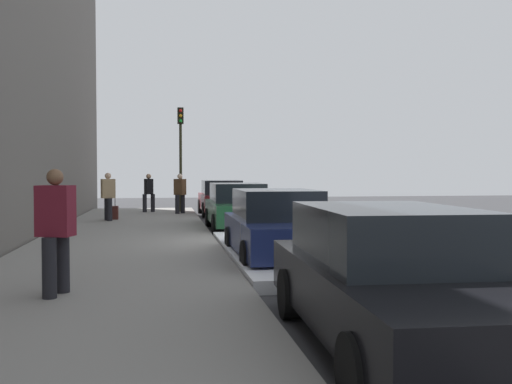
{
  "coord_description": "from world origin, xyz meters",
  "views": [
    {
      "loc": [
        13.94,
        -2.31,
        1.89
      ],
      "look_at": [
        -1.63,
        0.18,
        1.33
      ],
      "focal_mm": 40.42,
      "sensor_mm": 36.0,
      "label": 1
    }
  ],
  "objects_px": {
    "pedestrian_brown_coat": "(180,192)",
    "pedestrian_black_coat": "(149,192)",
    "parked_car_green": "(238,207)",
    "pedestrian_burgundy_coat": "(56,228)",
    "traffic_light_pole": "(181,142)",
    "parked_car_maroon": "(222,198)",
    "parked_car_black": "(392,278)",
    "pedestrian_tan_coat": "(108,195)",
    "parked_car_navy": "(278,226)",
    "rolling_suitcase": "(115,213)"
  },
  "relations": [
    {
      "from": "parked_car_black",
      "to": "parked_car_maroon",
      "type": "bearing_deg",
      "value": 179.73
    },
    {
      "from": "parked_car_maroon",
      "to": "pedestrian_burgundy_coat",
      "type": "xyz_separation_m",
      "value": [
        16.46,
        -3.98,
        0.34
      ]
    },
    {
      "from": "parked_car_maroon",
      "to": "parked_car_navy",
      "type": "bearing_deg",
      "value": -0.59
    },
    {
      "from": "pedestrian_burgundy_coat",
      "to": "traffic_light_pole",
      "type": "xyz_separation_m",
      "value": [
        -16.83,
        2.22,
        2.09
      ]
    },
    {
      "from": "parked_car_green",
      "to": "pedestrian_brown_coat",
      "type": "xyz_separation_m",
      "value": [
        -5.68,
        -1.7,
        0.27
      ]
    },
    {
      "from": "parked_car_maroon",
      "to": "pedestrian_burgundy_coat",
      "type": "height_order",
      "value": "pedestrian_burgundy_coat"
    },
    {
      "from": "rolling_suitcase",
      "to": "parked_car_maroon",
      "type": "bearing_deg",
      "value": 127.88
    },
    {
      "from": "parked_car_green",
      "to": "rolling_suitcase",
      "type": "height_order",
      "value": "parked_car_green"
    },
    {
      "from": "parked_car_black",
      "to": "pedestrian_tan_coat",
      "type": "height_order",
      "value": "pedestrian_tan_coat"
    },
    {
      "from": "parked_car_maroon",
      "to": "pedestrian_tan_coat",
      "type": "distance_m",
      "value": 5.88
    },
    {
      "from": "parked_car_navy",
      "to": "parked_car_black",
      "type": "relative_size",
      "value": 0.89
    },
    {
      "from": "pedestrian_black_coat",
      "to": "pedestrian_brown_coat",
      "type": "bearing_deg",
      "value": 50.65
    },
    {
      "from": "parked_car_black",
      "to": "pedestrian_burgundy_coat",
      "type": "bearing_deg",
      "value": -124.02
    },
    {
      "from": "parked_car_maroon",
      "to": "traffic_light_pole",
      "type": "height_order",
      "value": "traffic_light_pole"
    },
    {
      "from": "pedestrian_brown_coat",
      "to": "pedestrian_black_coat",
      "type": "relative_size",
      "value": 1.0
    },
    {
      "from": "parked_car_green",
      "to": "pedestrian_brown_coat",
      "type": "height_order",
      "value": "pedestrian_brown_coat"
    },
    {
      "from": "parked_car_navy",
      "to": "traffic_light_pole",
      "type": "relative_size",
      "value": 0.94
    },
    {
      "from": "pedestrian_brown_coat",
      "to": "parked_car_navy",
      "type": "bearing_deg",
      "value": 7.76
    },
    {
      "from": "rolling_suitcase",
      "to": "pedestrian_brown_coat",
      "type": "bearing_deg",
      "value": 136.53
    },
    {
      "from": "pedestrian_burgundy_coat",
      "to": "pedestrian_black_coat",
      "type": "xyz_separation_m",
      "value": [
        -16.78,
        0.85,
        -0.07
      ]
    },
    {
      "from": "pedestrian_tan_coat",
      "to": "parked_car_navy",
      "type": "bearing_deg",
      "value": 24.91
    },
    {
      "from": "parked_car_black",
      "to": "pedestrian_tan_coat",
      "type": "relative_size",
      "value": 2.8
    },
    {
      "from": "parked_car_black",
      "to": "pedestrian_burgundy_coat",
      "type": "relative_size",
      "value": 2.68
    },
    {
      "from": "pedestrian_brown_coat",
      "to": "pedestrian_tan_coat",
      "type": "bearing_deg",
      "value": -40.21
    },
    {
      "from": "parked_car_maroon",
      "to": "pedestrian_brown_coat",
      "type": "bearing_deg",
      "value": -67.77
    },
    {
      "from": "pedestrian_brown_coat",
      "to": "pedestrian_black_coat",
      "type": "bearing_deg",
      "value": -129.35
    },
    {
      "from": "pedestrian_brown_coat",
      "to": "rolling_suitcase",
      "type": "xyz_separation_m",
      "value": [
        2.56,
        -2.43,
        -0.64
      ]
    },
    {
      "from": "pedestrian_brown_coat",
      "to": "parked_car_green",
      "type": "bearing_deg",
      "value": 16.65
    },
    {
      "from": "pedestrian_tan_coat",
      "to": "pedestrian_burgundy_coat",
      "type": "bearing_deg",
      "value": 2.1
    },
    {
      "from": "parked_car_green",
      "to": "pedestrian_tan_coat",
      "type": "distance_m",
      "value": 5.04
    },
    {
      "from": "parked_car_navy",
      "to": "parked_car_black",
      "type": "distance_m",
      "value": 5.97
    },
    {
      "from": "parked_car_maroon",
      "to": "traffic_light_pole",
      "type": "bearing_deg",
      "value": -102.1
    },
    {
      "from": "parked_car_maroon",
      "to": "parked_car_black",
      "type": "bearing_deg",
      "value": -0.27
    },
    {
      "from": "pedestrian_black_coat",
      "to": "traffic_light_pole",
      "type": "relative_size",
      "value": 0.36
    },
    {
      "from": "traffic_light_pole",
      "to": "rolling_suitcase",
      "type": "xyz_separation_m",
      "value": [
        3.68,
        -2.49,
        -2.79
      ]
    },
    {
      "from": "parked_car_green",
      "to": "parked_car_navy",
      "type": "xyz_separation_m",
      "value": [
        6.69,
        -0.01,
        -0.0
      ]
    },
    {
      "from": "pedestrian_brown_coat",
      "to": "traffic_light_pole",
      "type": "height_order",
      "value": "traffic_light_pole"
    },
    {
      "from": "parked_car_maroon",
      "to": "pedestrian_burgundy_coat",
      "type": "distance_m",
      "value": 16.93
    },
    {
      "from": "pedestrian_burgundy_coat",
      "to": "parked_car_black",
      "type": "bearing_deg",
      "value": 55.98
    },
    {
      "from": "parked_car_maroon",
      "to": "parked_car_navy",
      "type": "distance_m",
      "value": 13.11
    },
    {
      "from": "parked_car_navy",
      "to": "pedestrian_black_coat",
      "type": "height_order",
      "value": "pedestrian_black_coat"
    },
    {
      "from": "pedestrian_burgundy_coat",
      "to": "pedestrian_tan_coat",
      "type": "bearing_deg",
      "value": -177.9
    },
    {
      "from": "pedestrian_brown_coat",
      "to": "traffic_light_pole",
      "type": "distance_m",
      "value": 2.43
    },
    {
      "from": "parked_car_navy",
      "to": "pedestrian_brown_coat",
      "type": "distance_m",
      "value": 12.48
    },
    {
      "from": "parked_car_maroon",
      "to": "traffic_light_pole",
      "type": "distance_m",
      "value": 3.02
    },
    {
      "from": "pedestrian_tan_coat",
      "to": "pedestrian_brown_coat",
      "type": "height_order",
      "value": "pedestrian_tan_coat"
    },
    {
      "from": "parked_car_maroon",
      "to": "rolling_suitcase",
      "type": "bearing_deg",
      "value": -52.12
    },
    {
      "from": "parked_car_maroon",
      "to": "parked_car_black",
      "type": "xyz_separation_m",
      "value": [
        19.08,
        -0.09,
        0.0
      ]
    },
    {
      "from": "pedestrian_tan_coat",
      "to": "pedestrian_burgundy_coat",
      "type": "distance_m",
      "value": 12.62
    },
    {
      "from": "parked_car_navy",
      "to": "parked_car_black",
      "type": "xyz_separation_m",
      "value": [
        5.97,
        0.05,
        0.0
      ]
    }
  ]
}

